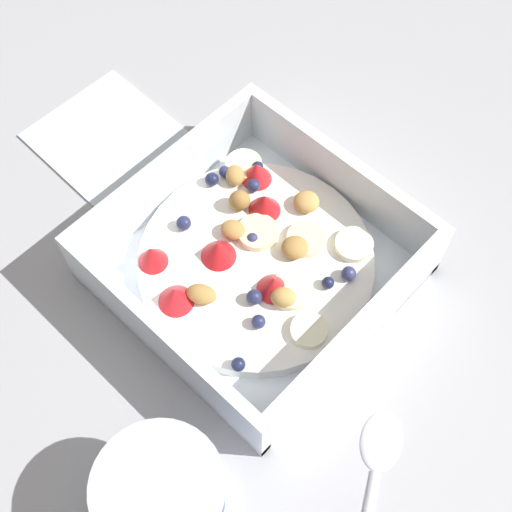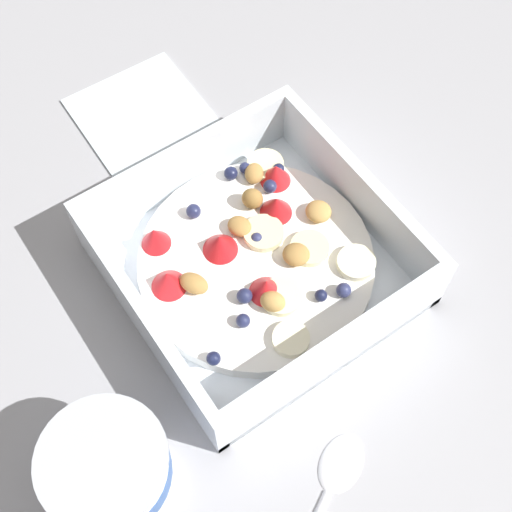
% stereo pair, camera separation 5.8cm
% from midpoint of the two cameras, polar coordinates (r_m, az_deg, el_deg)
% --- Properties ---
extents(ground_plane, '(2.40, 2.40, 0.00)m').
position_cam_midpoint_polar(ground_plane, '(0.60, -2.77, -3.93)').
color(ground_plane, '#9E9EA3').
extents(fruit_bowl, '(0.22, 0.22, 0.07)m').
position_cam_midpoint_polar(fruit_bowl, '(0.59, -2.87, -0.58)').
color(fruit_bowl, white).
rests_on(fruit_bowl, ground).
extents(spoon, '(0.10, 0.16, 0.01)m').
position_cam_midpoint_polar(spoon, '(0.55, 6.64, -17.58)').
color(spoon, silver).
rests_on(spoon, ground).
extents(yogurt_cup, '(0.09, 0.09, 0.07)m').
position_cam_midpoint_polar(yogurt_cup, '(0.52, -10.96, -19.02)').
color(yogurt_cup, white).
rests_on(yogurt_cup, ground).
extents(folded_napkin, '(0.12, 0.12, 0.01)m').
position_cam_midpoint_polar(folded_napkin, '(0.71, -14.57, 9.37)').
color(folded_napkin, silver).
rests_on(folded_napkin, ground).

